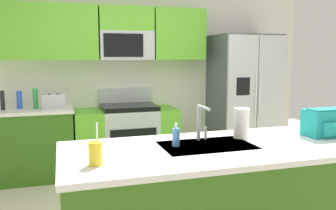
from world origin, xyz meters
TOP-DOWN VIEW (x-y plane):
  - kitchen_wall_unit at (-0.14, 2.08)m, footprint 5.20×0.43m
  - back_counter at (-1.47, 1.80)m, footprint 1.18×0.63m
  - range_oven at (-0.19, 1.80)m, footprint 1.36×0.61m
  - refrigerator at (1.54, 1.73)m, footprint 0.90×0.76m
  - island_counter at (0.09, -0.55)m, footprint 2.33×0.97m
  - toaster at (-1.11, 1.75)m, footprint 0.28×0.16m
  - pepper_mill at (-1.71, 1.80)m, footprint 0.05×0.05m
  - bottle_green at (-1.33, 1.79)m, footprint 0.06×0.06m
  - bottle_blue at (-1.52, 1.84)m, footprint 0.07×0.07m
  - sink_faucet at (-0.00, -0.36)m, footprint 0.08×0.21m
  - drink_cup_yellow at (-0.84, -0.75)m, footprint 0.08×0.08m
  - soap_dispenser at (-0.24, -0.46)m, footprint 0.06×0.06m
  - paper_towel_roll at (0.35, -0.36)m, footprint 0.12×0.12m
  - backpack at (1.03, -0.51)m, footprint 0.32×0.22m

SIDE VIEW (x-z plane):
  - range_oven at x=-0.19m, z-range -0.11..0.99m
  - back_counter at x=-1.47m, z-range 0.00..0.90m
  - island_counter at x=0.09m, z-range 0.00..0.90m
  - refrigerator at x=1.54m, z-range 0.00..1.85m
  - soap_dispenser at x=-0.24m, z-range 0.88..1.05m
  - drink_cup_yellow at x=-0.84m, z-range 0.84..1.10m
  - toaster at x=-1.11m, z-range 0.90..1.08m
  - bottle_blue at x=-1.52m, z-range 0.90..1.12m
  - backpack at x=1.03m, z-range 0.90..1.13m
  - pepper_mill at x=-1.71m, z-range 0.90..1.14m
  - paper_towel_roll at x=0.35m, z-range 0.90..1.14m
  - bottle_green at x=-1.33m, z-range 0.90..1.15m
  - sink_faucet at x=0.00m, z-range 0.93..1.21m
  - kitchen_wall_unit at x=-0.14m, z-range 0.17..2.77m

